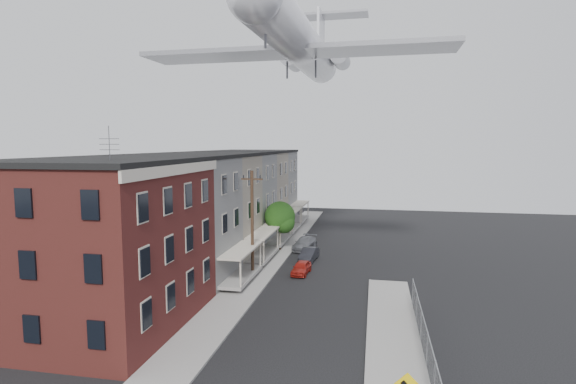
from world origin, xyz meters
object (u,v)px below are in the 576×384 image
utility_pole (252,223)px  car_far (305,243)px  car_mid (309,254)px  car_near (301,268)px  street_tree (281,218)px  airplane (301,44)px

utility_pole → car_far: (2.69, 10.93, -4.03)m
car_far → car_mid: bearing=-68.3°
utility_pole → car_near: bearing=26.9°
car_far → utility_pole: bearing=-96.0°
street_tree → car_near: (3.47, -7.99, -2.89)m
car_mid → street_tree: bearing=140.1°
utility_pole → car_far: 11.96m
car_far → car_near: bearing=-75.1°
car_near → car_mid: car_mid is taller
street_tree → car_mid: (3.47, -3.49, -2.84)m
car_mid → car_far: 4.63m
street_tree → car_near: 9.18m
car_near → car_far: (-1.11, 9.00, 0.09)m
car_near → airplane: (-0.81, 4.12, 19.60)m
airplane → car_near: bearing=-78.9°
utility_pole → car_far: utility_pole is taller
car_far → airplane: size_ratio=0.15×
street_tree → car_mid: 5.68m
utility_pole → street_tree: bearing=88.1°
utility_pole → car_mid: (3.80, 6.43, -4.06)m
car_near → car_mid: (-0.00, 4.50, 0.06)m
street_tree → airplane: size_ratio=0.17×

